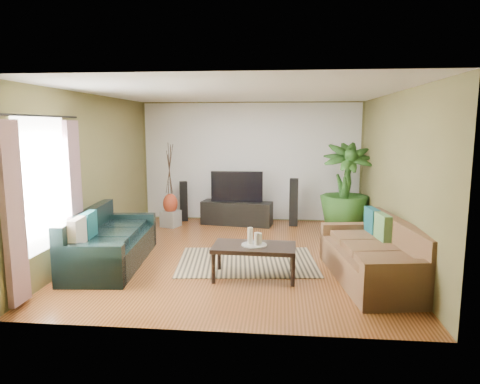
# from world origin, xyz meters

# --- Properties ---
(floor) EXTENTS (5.50, 5.50, 0.00)m
(floor) POSITION_xyz_m (0.00, 0.00, 0.00)
(floor) COLOR brown
(floor) RESTS_ON ground
(ceiling) EXTENTS (5.50, 5.50, 0.00)m
(ceiling) POSITION_xyz_m (0.00, 0.00, 2.70)
(ceiling) COLOR white
(ceiling) RESTS_ON ground
(wall_back) EXTENTS (5.00, 0.00, 5.00)m
(wall_back) POSITION_xyz_m (0.00, 2.75, 1.35)
(wall_back) COLOR olive
(wall_back) RESTS_ON ground
(wall_front) EXTENTS (5.00, 0.00, 5.00)m
(wall_front) POSITION_xyz_m (0.00, -2.75, 1.35)
(wall_front) COLOR olive
(wall_front) RESTS_ON ground
(wall_left) EXTENTS (0.00, 5.50, 5.50)m
(wall_left) POSITION_xyz_m (-2.50, 0.00, 1.35)
(wall_left) COLOR olive
(wall_left) RESTS_ON ground
(wall_right) EXTENTS (0.00, 5.50, 5.50)m
(wall_right) POSITION_xyz_m (2.50, 0.00, 1.35)
(wall_right) COLOR olive
(wall_right) RESTS_ON ground
(backwall_panel) EXTENTS (4.90, 0.00, 4.90)m
(backwall_panel) POSITION_xyz_m (0.00, 2.74, 1.35)
(backwall_panel) COLOR white
(backwall_panel) RESTS_ON ground
(window_pane) EXTENTS (0.00, 1.80, 1.80)m
(window_pane) POSITION_xyz_m (-2.48, -1.60, 1.40)
(window_pane) COLOR white
(window_pane) RESTS_ON ground
(curtain_near) EXTENTS (0.08, 0.35, 2.20)m
(curtain_near) POSITION_xyz_m (-2.43, -2.35, 1.15)
(curtain_near) COLOR gray
(curtain_near) RESTS_ON ground
(curtain_far) EXTENTS (0.08, 0.35, 2.20)m
(curtain_far) POSITION_xyz_m (-2.43, -0.85, 1.15)
(curtain_far) COLOR gray
(curtain_far) RESTS_ON ground
(curtain_rod) EXTENTS (0.03, 1.90, 0.03)m
(curtain_rod) POSITION_xyz_m (-2.43, -1.60, 2.30)
(curtain_rod) COLOR black
(curtain_rod) RESTS_ON ground
(sofa_left) EXTENTS (1.14, 2.29, 0.85)m
(sofa_left) POSITION_xyz_m (-1.96, -0.66, 0.42)
(sofa_left) COLOR black
(sofa_left) RESTS_ON floor
(sofa_right) EXTENTS (1.26, 2.26, 0.85)m
(sofa_right) POSITION_xyz_m (1.99, -1.02, 0.42)
(sofa_right) COLOR brown
(sofa_right) RESTS_ON floor
(area_rug) EXTENTS (2.33, 1.77, 0.01)m
(area_rug) POSITION_xyz_m (0.17, -0.37, 0.01)
(area_rug) COLOR tan
(area_rug) RESTS_ON floor
(coffee_table) EXTENTS (1.20, 0.69, 0.48)m
(coffee_table) POSITION_xyz_m (0.33, -1.08, 0.24)
(coffee_table) COLOR black
(coffee_table) RESTS_ON floor
(candle_tray) EXTENTS (0.36, 0.36, 0.02)m
(candle_tray) POSITION_xyz_m (0.33, -1.08, 0.49)
(candle_tray) COLOR gray
(candle_tray) RESTS_ON coffee_table
(candle_tall) EXTENTS (0.07, 0.07, 0.24)m
(candle_tall) POSITION_xyz_m (0.27, -1.05, 0.62)
(candle_tall) COLOR beige
(candle_tall) RESTS_ON candle_tray
(candle_mid) EXTENTS (0.07, 0.07, 0.18)m
(candle_mid) POSITION_xyz_m (0.37, -1.12, 0.59)
(candle_mid) COLOR beige
(candle_mid) RESTS_ON candle_tray
(candle_short) EXTENTS (0.07, 0.07, 0.15)m
(candle_short) POSITION_xyz_m (0.40, -1.02, 0.57)
(candle_short) COLOR white
(candle_short) RESTS_ON candle_tray
(tv_stand) EXTENTS (1.60, 0.69, 0.52)m
(tv_stand) POSITION_xyz_m (-0.27, 2.22, 0.26)
(tv_stand) COLOR black
(tv_stand) RESTS_ON floor
(television) EXTENTS (1.13, 0.06, 0.67)m
(television) POSITION_xyz_m (-0.27, 2.24, 0.85)
(television) COLOR black
(television) RESTS_ON tv_stand
(speaker_left) EXTENTS (0.21, 0.23, 0.91)m
(speaker_left) POSITION_xyz_m (-1.52, 2.50, 0.45)
(speaker_left) COLOR black
(speaker_left) RESTS_ON floor
(speaker_right) EXTENTS (0.20, 0.22, 1.03)m
(speaker_right) POSITION_xyz_m (0.98, 2.26, 0.52)
(speaker_right) COLOR black
(speaker_right) RESTS_ON floor
(potted_plant) EXTENTS (1.09, 1.09, 1.82)m
(potted_plant) POSITION_xyz_m (2.02, 1.93, 0.91)
(potted_plant) COLOR #25511B
(potted_plant) RESTS_ON floor
(plant_pot) EXTENTS (0.34, 0.34, 0.26)m
(plant_pot) POSITION_xyz_m (2.02, 1.93, 0.13)
(plant_pot) COLOR black
(plant_pot) RESTS_ON floor
(pedestal) EXTENTS (0.44, 0.44, 0.34)m
(pedestal) POSITION_xyz_m (-1.68, 1.91, 0.17)
(pedestal) COLOR #999896
(pedestal) RESTS_ON floor
(vase) EXTENTS (0.32, 0.32, 0.44)m
(vase) POSITION_xyz_m (-1.68, 1.91, 0.50)
(vase) COLOR maroon
(vase) RESTS_ON pedestal
(side_table) EXTENTS (0.53, 0.53, 0.49)m
(side_table) POSITION_xyz_m (-1.99, 0.28, 0.24)
(side_table) COLOR brown
(side_table) RESTS_ON floor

